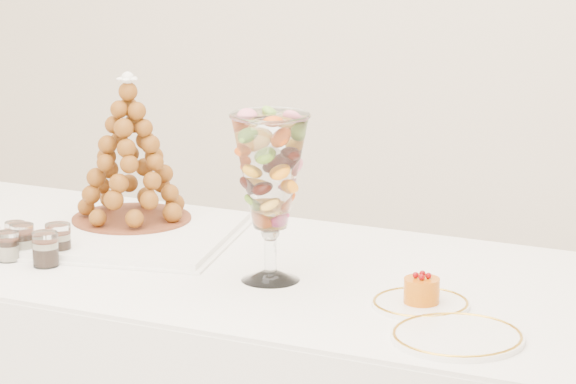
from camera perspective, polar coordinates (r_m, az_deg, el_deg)
The scene contains 11 objects.
lace_tray at distance 3.25m, azimuth -7.79°, elevation -1.71°, with size 0.60×0.45×0.02m, color white.
macaron_vase at distance 2.84m, azimuth -0.75°, elevation 0.76°, with size 0.16×0.16×0.36m.
cake_plate at distance 2.75m, azimuth 5.57°, elevation -4.69°, with size 0.20×0.20×0.01m, color white.
spare_plate at distance 2.57m, azimuth 7.10°, elevation -6.04°, with size 0.25×0.25×0.01m, color white.
verrine_a at distance 3.18m, azimuth -11.33°, elevation -1.79°, with size 0.05×0.05×0.06m, color white.
verrine_b at distance 3.12m, azimuth -11.06°, elevation -1.99°, with size 0.05×0.05×0.07m, color white.
verrine_c at distance 3.09m, azimuth -9.59°, elevation -2.02°, with size 0.06×0.06×0.08m, color white.
verrine_d at distance 3.09m, azimuth -11.63°, elevation -2.24°, with size 0.05×0.05×0.07m, color white.
verrine_e at distance 3.03m, azimuth -10.12°, elevation -2.37°, with size 0.06×0.06×0.08m, color white.
croquembouche at distance 3.28m, azimuth -6.64°, elevation 1.81°, with size 0.29×0.29×0.36m.
mousse_cake at distance 2.73m, azimuth 5.61°, elevation -4.10°, with size 0.07×0.07×0.06m.
Camera 1 is at (1.34, -2.35, 1.67)m, focal length 85.00 mm.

